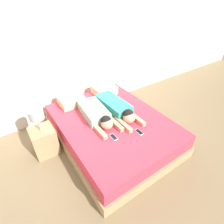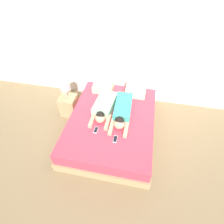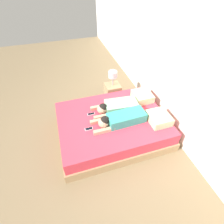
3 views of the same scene
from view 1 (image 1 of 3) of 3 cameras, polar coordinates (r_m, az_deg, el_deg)
The scene contains 10 objects.
ground_plane at distance 3.27m, azimuth 0.00°, elevation -8.59°, with size 12.00×12.00×0.00m, color #7F6B4C.
wall_back at distance 3.58m, azimuth -11.89°, elevation 19.00°, with size 12.00×0.06×2.60m.
bed at distance 3.12m, azimuth 0.00°, elevation -5.67°, with size 1.71×2.18×0.45m.
pillow_head_left at distance 3.42m, azimuth -13.18°, elevation 3.77°, with size 0.44×0.39×0.16m.
pillow_head_right at distance 3.69m, azimuth -2.55°, elevation 7.29°, with size 0.44×0.39×0.16m.
person_left at distance 2.94m, azimuth -4.89°, elevation -0.82°, with size 0.42×0.98×0.23m.
person_right at distance 3.07m, azimuth 1.75°, elevation 1.25°, with size 0.35×1.06×0.24m.
cell_phone_left at distance 2.64m, azimuth 0.50°, elevation -8.17°, with size 0.07×0.15×0.01m.
cell_phone_right at distance 2.75m, azimuth 8.83°, elevation -6.46°, with size 0.07×0.15×0.01m.
nightstand at distance 3.06m, azimuth -21.44°, elevation -8.06°, with size 0.36×0.36×0.85m.
Camera 1 is at (-1.32, -1.94, 2.29)m, focal length 28.00 mm.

